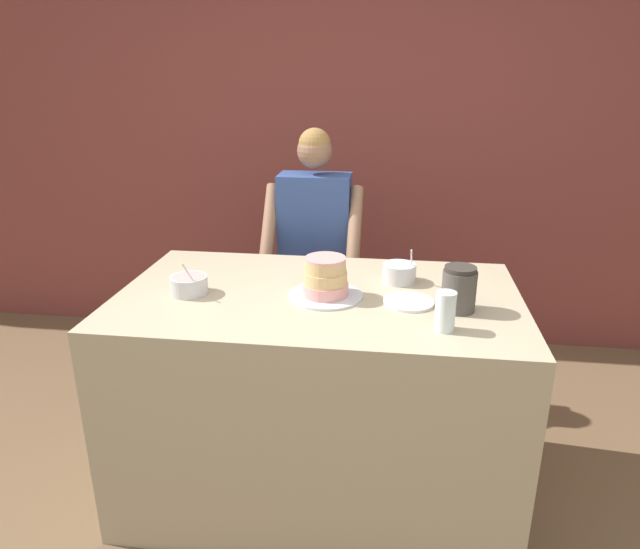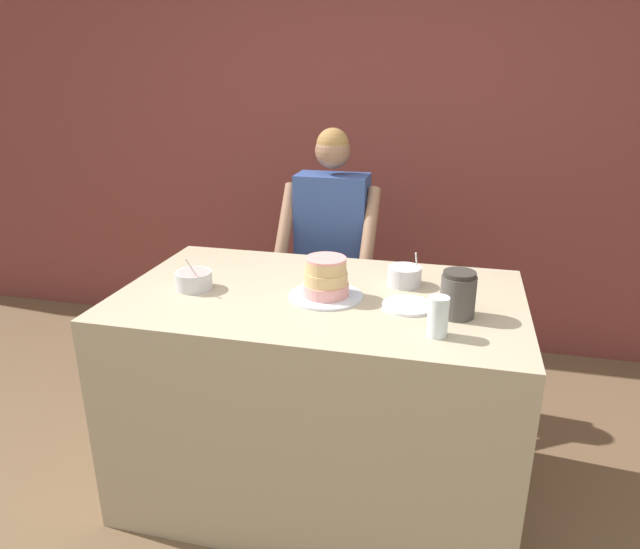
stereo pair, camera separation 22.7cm
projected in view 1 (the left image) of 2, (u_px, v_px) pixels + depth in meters
wall_back at (352, 154)px, 3.78m from camera, size 10.00×0.05×2.60m
counter at (319, 394)px, 2.52m from camera, size 1.66×0.98×0.96m
person_baker at (315, 243)px, 3.15m from camera, size 0.53×0.44×1.54m
cake at (325, 280)px, 2.30m from camera, size 0.30×0.30×0.17m
frosting_bowl_pink at (189, 284)px, 2.34m from camera, size 0.15×0.15×0.16m
frosting_bowl_white at (399, 272)px, 2.47m from camera, size 0.14×0.14×0.16m
drinking_glass at (445, 311)px, 2.00m from camera, size 0.07×0.07×0.14m
ceramic_plate at (409, 302)px, 2.26m from camera, size 0.20×0.20×0.01m
stoneware_jar at (459, 289)px, 2.17m from camera, size 0.13×0.13×0.18m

